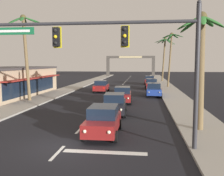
% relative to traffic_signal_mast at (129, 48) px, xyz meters
% --- Properties ---
extents(ground_plane, '(220.00, 220.00, 0.00)m').
position_rel_traffic_signal_mast_xyz_m(ground_plane, '(-3.25, -0.06, -4.89)').
color(ground_plane, black).
extents(sidewalk_right, '(3.20, 110.00, 0.14)m').
position_rel_traffic_signal_mast_xyz_m(sidewalk_right, '(4.55, 19.94, -4.82)').
color(sidewalk_right, '#9E998E').
rests_on(sidewalk_right, ground).
extents(sidewalk_left, '(3.20, 110.00, 0.14)m').
position_rel_traffic_signal_mast_xyz_m(sidewalk_left, '(-11.05, 19.94, -4.82)').
color(sidewalk_left, '#9E998E').
rests_on(sidewalk_left, ground).
extents(lane_markings, '(4.28, 87.21, 0.01)m').
position_rel_traffic_signal_mast_xyz_m(lane_markings, '(-2.79, 19.32, -4.89)').
color(lane_markings, silver).
rests_on(lane_markings, ground).
extents(traffic_signal_mast, '(10.17, 0.41, 7.04)m').
position_rel_traffic_signal_mast_xyz_m(traffic_signal_mast, '(0.00, 0.00, 0.00)').
color(traffic_signal_mast, '#2D2D33').
rests_on(traffic_signal_mast, ground).
extents(sedan_lead_at_stop_bar, '(1.98, 4.46, 1.68)m').
position_rel_traffic_signal_mast_xyz_m(sedan_lead_at_stop_bar, '(-1.60, 2.32, -4.04)').
color(sedan_lead_at_stop_bar, maroon).
rests_on(sedan_lead_at_stop_bar, ground).
extents(sedan_third_in_queue, '(2.11, 4.51, 1.68)m').
position_rel_traffic_signal_mast_xyz_m(sedan_third_in_queue, '(-1.62, 8.44, -4.04)').
color(sedan_third_in_queue, black).
rests_on(sedan_third_in_queue, ground).
extents(sedan_fifth_in_queue, '(2.10, 4.51, 1.68)m').
position_rel_traffic_signal_mast_xyz_m(sedan_fifth_in_queue, '(-1.46, 14.56, -4.04)').
color(sedan_fifth_in_queue, maroon).
rests_on(sedan_fifth_in_queue, ground).
extents(sedan_oncoming_far, '(1.97, 4.46, 1.68)m').
position_rel_traffic_signal_mast_xyz_m(sedan_oncoming_far, '(-5.32, 23.92, -4.04)').
color(sedan_oncoming_far, maroon).
rests_on(sedan_oncoming_far, ground).
extents(sedan_parked_nearest_kerb, '(2.03, 4.48, 1.68)m').
position_rel_traffic_signal_mast_xyz_m(sedan_parked_nearest_kerb, '(2.00, 28.75, -4.04)').
color(sedan_parked_nearest_kerb, maroon).
rests_on(sedan_parked_nearest_kerb, ground).
extents(sedan_parked_mid_kerb, '(2.00, 4.47, 1.68)m').
position_rel_traffic_signal_mast_xyz_m(sedan_parked_mid_kerb, '(2.04, 20.07, -4.04)').
color(sedan_parked_mid_kerb, navy).
rests_on(sedan_parked_mid_kerb, ground).
extents(sedan_parked_far_kerb, '(2.04, 4.49, 1.68)m').
position_rel_traffic_signal_mast_xyz_m(sedan_parked_far_kerb, '(1.95, 37.69, -4.04)').
color(sedan_parked_far_kerb, maroon).
rests_on(sedan_parked_far_kerb, ground).
extents(palm_left_second, '(4.03, 3.98, 9.34)m').
position_rel_traffic_signal_mast_xyz_m(palm_left_second, '(-11.95, 14.08, 1.63)').
color(palm_left_second, brown).
rests_on(palm_left_second, ground).
extents(palm_right_nearest, '(2.96, 3.03, 7.23)m').
position_rel_traffic_signal_mast_xyz_m(palm_right_nearest, '(4.12, 3.72, -0.07)').
color(palm_right_nearest, brown).
rests_on(palm_right_nearest, ground).
extents(palm_right_third, '(3.55, 3.55, 9.26)m').
position_rel_traffic_signal_mast_xyz_m(palm_right_third, '(5.27, 31.80, 2.00)').
color(palm_right_third, brown).
rests_on(palm_right_third, ground).
extents(palm_right_farthest, '(4.66, 4.91, 9.78)m').
position_rel_traffic_signal_mast_xyz_m(palm_right_farthest, '(5.30, 45.85, 2.22)').
color(palm_right_farthest, brown).
rests_on(palm_right_farthest, ground).
extents(storefront_strip_left, '(8.48, 17.29, 3.67)m').
position_rel_traffic_signal_mast_xyz_m(storefront_strip_left, '(-16.42, 17.33, -3.05)').
color(storefront_strip_left, tan).
rests_on(storefront_strip_left, ground).
extents(town_gateway_arch, '(14.80, 0.90, 6.33)m').
position_rel_traffic_signal_mast_xyz_m(town_gateway_arch, '(-3.25, 65.82, -0.76)').
color(town_gateway_arch, '#423D38').
rests_on(town_gateway_arch, ground).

